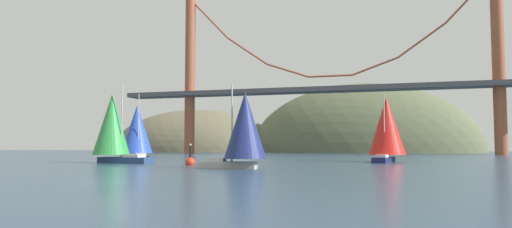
# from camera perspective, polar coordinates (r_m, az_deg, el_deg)

# --- Properties ---
(ground_plane) EXTENTS (360.00, 360.00, 0.00)m
(ground_plane) POSITION_cam_1_polar(r_m,az_deg,el_deg) (30.41, -15.86, -7.75)
(ground_plane) COLOR #2D4760
(headland_center) EXTENTS (75.66, 44.00, 45.64)m
(headland_center) POSITION_cam_1_polar(r_m,az_deg,el_deg) (161.02, 12.66, -4.52)
(headland_center) COLOR #5B6647
(headland_center) RESTS_ON ground_plane
(headland_left) EXTENTS (63.96, 44.00, 30.66)m
(headland_left) POSITION_cam_1_polar(r_m,az_deg,el_deg) (175.72, -7.32, -4.51)
(headland_left) COLOR #6B664C
(headland_left) RESTS_ON ground_plane
(suspension_bridge) EXTENTS (114.01, 6.00, 43.51)m
(suspension_bridge) POSITION_cam_1_polar(r_m,az_deg,el_deg) (122.86, 8.89, 4.08)
(suspension_bridge) COLOR brown
(suspension_bridge) RESTS_ON ground_plane
(sailboat_red_spinnaker) EXTENTS (5.63, 8.20, 8.98)m
(sailboat_red_spinnaker) POSITION_cam_1_polar(r_m,az_deg,el_deg) (65.67, 15.38, -1.55)
(sailboat_red_spinnaker) COLOR #191E4C
(sailboat_red_spinnaker) RESTS_ON ground_plane
(sailboat_blue_spinnaker) EXTENTS (8.30, 9.17, 10.38)m
(sailboat_blue_spinnaker) POSITION_cam_1_polar(r_m,az_deg,el_deg) (78.79, -14.09, -1.94)
(sailboat_blue_spinnaker) COLOR #191E4C
(sailboat_blue_spinnaker) RESTS_ON ground_plane
(sailboat_green_sail) EXTENTS (8.68, 5.21, 10.11)m
(sailboat_green_sail) POSITION_cam_1_polar(r_m,az_deg,el_deg) (62.69, -16.81, -1.44)
(sailboat_green_sail) COLOR navy
(sailboat_green_sail) RESTS_ON ground_plane
(sailboat_navy_sail) EXTENTS (6.94, 4.21, 7.96)m
(sailboat_navy_sail) POSITION_cam_1_polar(r_m,az_deg,el_deg) (44.82, -1.47, -1.62)
(sailboat_navy_sail) COLOR #B7B2A8
(sailboat_navy_sail) RESTS_ON ground_plane
(channel_buoy) EXTENTS (1.10, 1.10, 2.64)m
(channel_buoy) POSITION_cam_1_polar(r_m,az_deg,el_deg) (53.63, -7.89, -5.71)
(channel_buoy) COLOR red
(channel_buoy) RESTS_ON ground_plane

